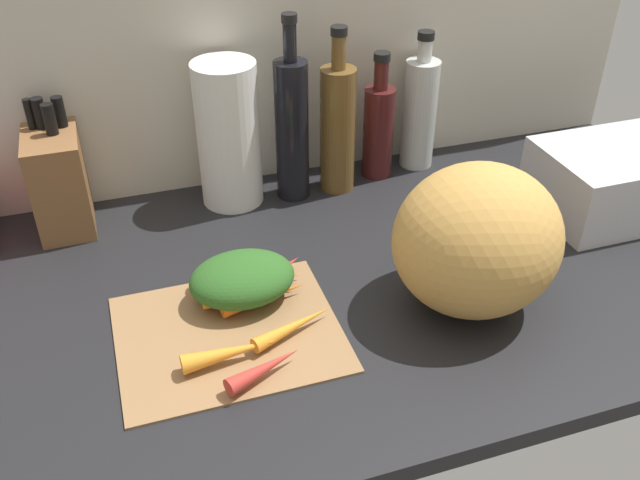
{
  "coord_description": "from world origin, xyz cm",
  "views": [
    {
      "loc": [
        -25.05,
        -88.61,
        71.13
      ],
      "look_at": [
        2.66,
        -4.7,
        10.83
      ],
      "focal_mm": 39.1,
      "sensor_mm": 36.0,
      "label": 1
    }
  ],
  "objects_px": {
    "carrot_4": "(273,274)",
    "carrot_2": "(243,297)",
    "cutting_board": "(228,333)",
    "carrot_7": "(230,352)",
    "bottle_3": "(420,111)",
    "carrot_1": "(236,270)",
    "paper_towel_roll": "(228,135)",
    "dish_rack": "(612,181)",
    "knife_block": "(59,177)",
    "bottle_2": "(378,128)",
    "carrot_0": "(246,279)",
    "carrot_3": "(264,368)",
    "carrot_8": "(265,282)",
    "carrot_6": "(294,326)",
    "bottle_0": "(292,128)",
    "winter_squash": "(477,240)",
    "carrot_5": "(264,297)",
    "bottle_1": "(338,127)"
  },
  "relations": [
    {
      "from": "carrot_3",
      "to": "knife_block",
      "type": "relative_size",
      "value": 0.5
    },
    {
      "from": "bottle_0",
      "to": "bottle_1",
      "type": "bearing_deg",
      "value": 1.16
    },
    {
      "from": "knife_block",
      "to": "paper_towel_roll",
      "type": "height_order",
      "value": "paper_towel_roll"
    },
    {
      "from": "carrot_7",
      "to": "carrot_8",
      "type": "bearing_deg",
      "value": 58.3
    },
    {
      "from": "carrot_4",
      "to": "cutting_board",
      "type": "bearing_deg",
      "value": -134.75
    },
    {
      "from": "carrot_1",
      "to": "bottle_3",
      "type": "bearing_deg",
      "value": 32.46
    },
    {
      "from": "carrot_6",
      "to": "paper_towel_roll",
      "type": "bearing_deg",
      "value": 90.07
    },
    {
      "from": "carrot_1",
      "to": "winter_squash",
      "type": "distance_m",
      "value": 0.39
    },
    {
      "from": "carrot_1",
      "to": "bottle_2",
      "type": "bearing_deg",
      "value": 37.41
    },
    {
      "from": "carrot_6",
      "to": "bottle_2",
      "type": "height_order",
      "value": "bottle_2"
    },
    {
      "from": "carrot_8",
      "to": "bottle_2",
      "type": "bearing_deg",
      "value": 44.66
    },
    {
      "from": "carrot_4",
      "to": "bottle_2",
      "type": "height_order",
      "value": "bottle_2"
    },
    {
      "from": "carrot_0",
      "to": "bottle_0",
      "type": "relative_size",
      "value": 0.49
    },
    {
      "from": "knife_block",
      "to": "dish_rack",
      "type": "relative_size",
      "value": 0.9
    },
    {
      "from": "cutting_board",
      "to": "carrot_0",
      "type": "distance_m",
      "value": 0.12
    },
    {
      "from": "cutting_board",
      "to": "carrot_0",
      "type": "relative_size",
      "value": 1.88
    },
    {
      "from": "carrot_0",
      "to": "carrot_5",
      "type": "relative_size",
      "value": 1.24
    },
    {
      "from": "carrot_2",
      "to": "knife_block",
      "type": "xyz_separation_m",
      "value": [
        -0.26,
        0.36,
        0.07
      ]
    },
    {
      "from": "carrot_8",
      "to": "winter_squash",
      "type": "relative_size",
      "value": 0.41
    },
    {
      "from": "carrot_4",
      "to": "knife_block",
      "type": "xyz_separation_m",
      "value": [
        -0.32,
        0.31,
        0.07
      ]
    },
    {
      "from": "carrot_0",
      "to": "carrot_7",
      "type": "bearing_deg",
      "value": -110.37
    },
    {
      "from": "carrot_4",
      "to": "carrot_6",
      "type": "height_order",
      "value": "carrot_4"
    },
    {
      "from": "winter_squash",
      "to": "knife_block",
      "type": "bearing_deg",
      "value": 143.11
    },
    {
      "from": "carrot_1",
      "to": "paper_towel_roll",
      "type": "distance_m",
      "value": 0.3
    },
    {
      "from": "carrot_0",
      "to": "bottle_3",
      "type": "bearing_deg",
      "value": 34.88
    },
    {
      "from": "paper_towel_roll",
      "to": "dish_rack",
      "type": "distance_m",
      "value": 0.73
    },
    {
      "from": "cutting_board",
      "to": "carrot_1",
      "type": "bearing_deg",
      "value": 71.4
    },
    {
      "from": "carrot_0",
      "to": "knife_block",
      "type": "xyz_separation_m",
      "value": [
        -0.27,
        0.31,
        0.08
      ]
    },
    {
      "from": "bottle_3",
      "to": "bottle_1",
      "type": "bearing_deg",
      "value": -167.97
    },
    {
      "from": "carrot_6",
      "to": "bottle_1",
      "type": "bearing_deg",
      "value": 62.59
    },
    {
      "from": "knife_block",
      "to": "paper_towel_roll",
      "type": "bearing_deg",
      "value": -3.3
    },
    {
      "from": "carrot_4",
      "to": "carrot_2",
      "type": "bearing_deg",
      "value": -141.84
    },
    {
      "from": "carrot_3",
      "to": "bottle_0",
      "type": "distance_m",
      "value": 0.53
    },
    {
      "from": "knife_block",
      "to": "paper_towel_roll",
      "type": "distance_m",
      "value": 0.32
    },
    {
      "from": "carrot_3",
      "to": "carrot_8",
      "type": "bearing_deg",
      "value": 75.33
    },
    {
      "from": "carrot_8",
      "to": "dish_rack",
      "type": "height_order",
      "value": "dish_rack"
    },
    {
      "from": "cutting_board",
      "to": "carrot_6",
      "type": "relative_size",
      "value": 2.33
    },
    {
      "from": "carrot_1",
      "to": "bottle_0",
      "type": "bearing_deg",
      "value": 55.46
    },
    {
      "from": "cutting_board",
      "to": "carrot_3",
      "type": "distance_m",
      "value": 0.11
    },
    {
      "from": "carrot_8",
      "to": "knife_block",
      "type": "bearing_deg",
      "value": 131.99
    },
    {
      "from": "carrot_8",
      "to": "knife_block",
      "type": "relative_size",
      "value": 0.45
    },
    {
      "from": "carrot_2",
      "to": "carrot_7",
      "type": "height_order",
      "value": "carrot_2"
    },
    {
      "from": "dish_rack",
      "to": "carrot_0",
      "type": "bearing_deg",
      "value": -178.27
    },
    {
      "from": "carrot_7",
      "to": "bottle_3",
      "type": "distance_m",
      "value": 0.7
    },
    {
      "from": "carrot_2",
      "to": "dish_rack",
      "type": "distance_m",
      "value": 0.73
    },
    {
      "from": "knife_block",
      "to": "bottle_2",
      "type": "bearing_deg",
      "value": -0.83
    },
    {
      "from": "carrot_3",
      "to": "carrot_5",
      "type": "relative_size",
      "value": 0.84
    },
    {
      "from": "bottle_3",
      "to": "dish_rack",
      "type": "xyz_separation_m",
      "value": [
        0.27,
        -0.29,
        -0.06
      ]
    },
    {
      "from": "carrot_3",
      "to": "knife_block",
      "type": "distance_m",
      "value": 0.58
    },
    {
      "from": "carrot_5",
      "to": "winter_squash",
      "type": "height_order",
      "value": "winter_squash"
    }
  ]
}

